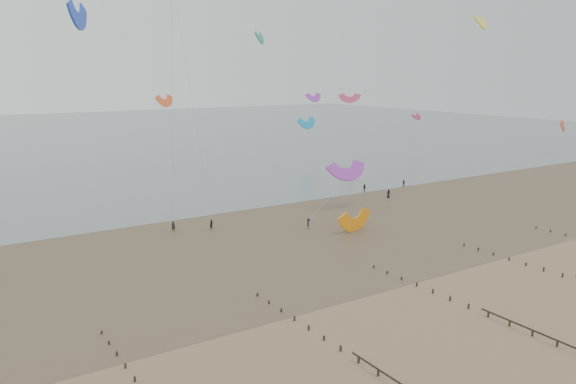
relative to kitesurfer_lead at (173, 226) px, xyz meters
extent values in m
plane|color=brown|center=(12.03, -43.50, -0.87)|extent=(500.00, 500.00, 0.00)
plane|color=#475654|center=(12.03, 156.50, -0.84)|extent=(500.00, 500.00, 0.00)
plane|color=#473A28|center=(12.03, -8.50, -0.86)|extent=(500.00, 500.00, 0.00)
ellipsoid|color=slate|center=(-5.97, -21.50, -0.87)|extent=(23.60, 14.36, 0.01)
ellipsoid|color=slate|center=(24.03, -5.50, -0.87)|extent=(33.64, 18.32, 0.01)
ellipsoid|color=slate|center=(57.03, -13.50, -0.87)|extent=(19.65, 13.67, 0.01)
cube|color=black|center=(-19.97, -42.03, -0.64)|extent=(0.16, 0.16, 0.57)
cube|color=black|center=(-19.97, -39.40, -0.65)|extent=(0.16, 0.16, 0.54)
cube|color=black|center=(-19.97, -36.77, -0.67)|extent=(0.16, 0.16, 0.51)
cube|color=black|center=(-19.97, -34.13, -0.68)|extent=(0.16, 0.16, 0.48)
cube|color=black|center=(-19.97, -31.50, -0.70)|extent=(0.16, 0.16, 0.45)
cube|color=black|center=(-1.97, -52.56, -0.58)|extent=(0.16, 0.16, 0.68)
cube|color=black|center=(-1.97, -49.92, -0.60)|extent=(0.16, 0.16, 0.65)
cube|color=black|center=(-1.97, -47.29, -0.61)|extent=(0.16, 0.16, 0.62)
cube|color=black|center=(-1.97, -44.66, -0.63)|extent=(0.16, 0.16, 0.59)
cube|color=black|center=(-1.97, -42.03, -0.64)|extent=(0.16, 0.16, 0.57)
cube|color=black|center=(-1.97, -39.40, -0.65)|extent=(0.16, 0.16, 0.54)
cube|color=black|center=(-1.97, -36.77, -0.67)|extent=(0.16, 0.16, 0.51)
cube|color=black|center=(-1.97, -34.13, -0.68)|extent=(0.16, 0.16, 0.48)
cube|color=black|center=(-1.97, -31.50, -0.70)|extent=(0.16, 0.16, 0.45)
cube|color=black|center=(16.03, -57.82, -0.55)|extent=(0.16, 0.16, 0.74)
cube|color=black|center=(16.03, -55.19, -0.57)|extent=(0.16, 0.16, 0.71)
cube|color=black|center=(16.03, -52.56, -0.58)|extent=(0.16, 0.16, 0.68)
cube|color=black|center=(16.03, -49.92, -0.60)|extent=(0.16, 0.16, 0.65)
cube|color=black|center=(16.03, -47.29, -0.61)|extent=(0.16, 0.16, 0.62)
cube|color=black|center=(16.03, -44.66, -0.63)|extent=(0.16, 0.16, 0.59)
cube|color=black|center=(16.03, -42.03, -0.64)|extent=(0.16, 0.16, 0.57)
cube|color=black|center=(16.03, -39.40, -0.65)|extent=(0.16, 0.16, 0.54)
cube|color=black|center=(16.03, -36.77, -0.67)|extent=(0.16, 0.16, 0.51)
cube|color=black|center=(16.03, -34.13, -0.68)|extent=(0.16, 0.16, 0.48)
cube|color=black|center=(16.03, -31.50, -0.70)|extent=(0.16, 0.16, 0.45)
cube|color=black|center=(34.03, -47.29, -0.61)|extent=(0.16, 0.16, 0.62)
cube|color=black|center=(34.03, -44.66, -0.63)|extent=(0.16, 0.16, 0.59)
cube|color=black|center=(34.03, -42.03, -0.64)|extent=(0.16, 0.16, 0.57)
cube|color=black|center=(34.03, -39.40, -0.65)|extent=(0.16, 0.16, 0.54)
cube|color=black|center=(34.03, -36.77, -0.67)|extent=(0.16, 0.16, 0.51)
cube|color=black|center=(34.03, -34.13, -0.68)|extent=(0.16, 0.16, 0.48)
cube|color=black|center=(34.03, -31.50, -0.70)|extent=(0.16, 0.16, 0.45)
cube|color=black|center=(52.03, -36.77, -0.67)|extent=(0.16, 0.16, 0.51)
cube|color=black|center=(52.03, -34.13, -0.68)|extent=(0.16, 0.16, 0.48)
cube|color=black|center=(52.03, -31.50, -0.70)|extent=(0.16, 0.16, 0.45)
imported|color=black|center=(0.00, 0.00, 0.00)|extent=(0.73, 0.59, 1.75)
imported|color=black|center=(5.94, -2.25, -0.06)|extent=(0.91, 0.77, 1.63)
imported|color=black|center=(19.78, -10.72, 0.01)|extent=(1.18, 1.31, 1.76)
imported|color=black|center=(58.72, 6.84, -0.09)|extent=(0.83, 0.93, 1.58)
imported|color=black|center=(47.52, 7.46, -0.01)|extent=(0.51, 1.05, 1.74)
imported|color=black|center=(47.54, -0.22, 0.01)|extent=(0.87, 1.02, 1.78)
camera|label=1|loc=(-32.43, -85.44, 24.81)|focal=35.00mm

